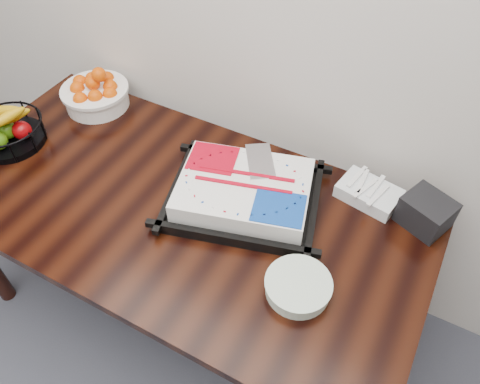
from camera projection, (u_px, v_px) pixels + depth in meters
The scene contains 7 objects.
table at pixel (178, 218), 1.74m from camera, with size 1.80×0.90×0.75m.
cake_tray at pixel (244, 192), 1.65m from camera, with size 0.61×0.53×0.11m.
tangerine_bowl at pixel (95, 90), 2.01m from camera, with size 0.29×0.29×0.18m.
fruit_basket at pixel (7, 130), 1.86m from camera, with size 0.29×0.29×0.15m.
plate_stack at pixel (298, 287), 1.42m from camera, with size 0.21×0.21×0.05m.
fork_bag at pixel (369, 193), 1.67m from camera, with size 0.23×0.17×0.06m.
napkin_box at pixel (426, 212), 1.58m from camera, with size 0.16×0.13×0.11m, color black.
Camera 1 is at (0.73, 1.14, 2.02)m, focal length 35.00 mm.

